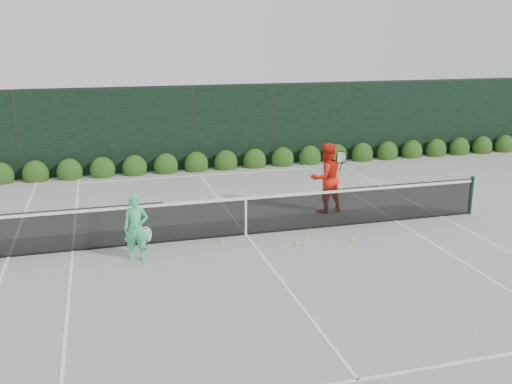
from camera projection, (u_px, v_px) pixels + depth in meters
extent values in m
plane|color=gray|center=(246.00, 235.00, 14.14)|extent=(80.00, 80.00, 0.00)
cylinder|color=#10321F|center=(471.00, 195.00, 15.65)|extent=(0.10, 0.10, 1.07)
cube|color=black|center=(67.00, 231.00, 12.91)|extent=(4.40, 0.01, 1.02)
cube|color=black|center=(246.00, 216.00, 14.01)|extent=(4.00, 0.01, 0.96)
cube|color=black|center=(399.00, 202.00, 15.09)|extent=(4.40, 0.01, 1.02)
cube|color=white|center=(246.00, 198.00, 13.89)|extent=(12.80, 0.03, 0.07)
cube|color=black|center=(246.00, 234.00, 14.13)|extent=(12.80, 0.02, 0.04)
cube|color=white|center=(246.00, 217.00, 14.02)|extent=(0.05, 0.03, 0.91)
imported|color=#3CCE6C|center=(136.00, 228.00, 12.38)|extent=(0.60, 0.45, 1.49)
torus|color=white|center=(145.00, 235.00, 12.58)|extent=(0.29, 0.12, 0.30)
cylinder|color=black|center=(146.00, 245.00, 12.64)|extent=(0.10, 0.03, 0.30)
imported|color=red|center=(326.00, 178.00, 15.74)|extent=(1.07, 0.90, 1.94)
torus|color=black|center=(341.00, 157.00, 15.49)|extent=(0.27, 0.18, 0.30)
cylinder|color=black|center=(341.00, 166.00, 15.55)|extent=(0.10, 0.03, 0.30)
cube|color=white|center=(8.00, 257.00, 12.72)|extent=(0.06, 23.77, 0.01)
cube|color=white|center=(440.00, 216.00, 15.56)|extent=(0.06, 23.77, 0.01)
cube|color=white|center=(73.00, 251.00, 13.07)|extent=(0.06, 23.77, 0.01)
cube|color=white|center=(395.00, 221.00, 15.20)|extent=(0.06, 23.77, 0.01)
cube|color=white|center=(178.00, 147.00, 25.17)|extent=(11.03, 0.06, 0.01)
cube|color=white|center=(200.00, 175.00, 20.08)|extent=(8.23, 0.06, 0.01)
cube|color=white|center=(358.00, 380.00, 8.20)|extent=(8.23, 0.06, 0.01)
cube|color=white|center=(246.00, 235.00, 14.14)|extent=(0.06, 12.80, 0.01)
cube|color=black|center=(194.00, 128.00, 20.70)|extent=(32.00, 0.06, 3.00)
cube|color=#262826|center=(192.00, 86.00, 20.29)|extent=(32.00, 0.06, 0.06)
cylinder|color=#262826|center=(17.00, 136.00, 19.14)|extent=(0.08, 0.08, 3.00)
cylinder|color=#262826|center=(109.00, 132.00, 19.92)|extent=(0.08, 0.08, 3.00)
cylinder|color=#262826|center=(194.00, 128.00, 20.70)|extent=(0.08, 0.08, 3.00)
cylinder|color=#262826|center=(272.00, 125.00, 21.47)|extent=(0.08, 0.08, 3.00)
cylinder|color=#262826|center=(346.00, 122.00, 22.25)|extent=(0.08, 0.08, 3.00)
cylinder|color=#262826|center=(414.00, 119.00, 23.03)|extent=(0.08, 0.08, 3.00)
cylinder|color=#262826|center=(478.00, 116.00, 23.81)|extent=(0.08, 0.08, 3.00)
ellipsoid|color=#1B3C10|center=(1.00, 176.00, 19.00)|extent=(0.86, 0.65, 0.94)
ellipsoid|color=#1B3C10|center=(36.00, 174.00, 19.29)|extent=(0.86, 0.65, 0.94)
ellipsoid|color=#1B3C10|center=(70.00, 172.00, 19.57)|extent=(0.86, 0.65, 0.94)
ellipsoid|color=#1B3C10|center=(103.00, 170.00, 19.86)|extent=(0.86, 0.65, 0.94)
ellipsoid|color=#1B3C10|center=(135.00, 168.00, 20.14)|extent=(0.86, 0.65, 0.94)
ellipsoid|color=#1B3C10|center=(166.00, 166.00, 20.43)|extent=(0.86, 0.65, 0.94)
ellipsoid|color=#1B3C10|center=(196.00, 164.00, 20.71)|extent=(0.86, 0.65, 0.94)
ellipsoid|color=#1B3C10|center=(226.00, 163.00, 21.00)|extent=(0.86, 0.65, 0.94)
ellipsoid|color=#1B3C10|center=(255.00, 161.00, 21.28)|extent=(0.86, 0.65, 0.94)
ellipsoid|color=#1B3C10|center=(283.00, 159.00, 21.57)|extent=(0.86, 0.65, 0.94)
ellipsoid|color=#1B3C10|center=(310.00, 158.00, 21.85)|extent=(0.86, 0.65, 0.94)
ellipsoid|color=#1B3C10|center=(336.00, 156.00, 22.14)|extent=(0.86, 0.65, 0.94)
ellipsoid|color=#1B3C10|center=(362.00, 154.00, 22.42)|extent=(0.86, 0.65, 0.94)
ellipsoid|color=#1B3C10|center=(387.00, 153.00, 22.71)|extent=(0.86, 0.65, 0.94)
ellipsoid|color=#1B3C10|center=(412.00, 152.00, 22.99)|extent=(0.86, 0.65, 0.94)
ellipsoid|color=#1B3C10|center=(436.00, 150.00, 23.28)|extent=(0.86, 0.65, 0.94)
ellipsoid|color=#1B3C10|center=(459.00, 149.00, 23.56)|extent=(0.86, 0.65, 0.94)
ellipsoid|color=#1B3C10|center=(482.00, 147.00, 23.85)|extent=(0.86, 0.65, 0.94)
ellipsoid|color=#1B3C10|center=(505.00, 146.00, 24.13)|extent=(0.86, 0.65, 0.94)
sphere|color=#D7F436|center=(222.00, 242.00, 13.56)|extent=(0.07, 0.07, 0.07)
sphere|color=#D7F436|center=(143.00, 250.00, 13.06)|extent=(0.07, 0.07, 0.07)
sphere|color=#D7F436|center=(307.00, 234.00, 14.09)|extent=(0.07, 0.07, 0.07)
sphere|color=#D7F436|center=(297.00, 243.00, 13.48)|extent=(0.07, 0.07, 0.07)
sphere|color=#D7F436|center=(352.00, 240.00, 13.66)|extent=(0.07, 0.07, 0.07)
sphere|color=#D7F436|center=(147.00, 228.00, 14.53)|extent=(0.07, 0.07, 0.07)
sphere|color=#D7F436|center=(305.00, 244.00, 13.40)|extent=(0.07, 0.07, 0.07)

